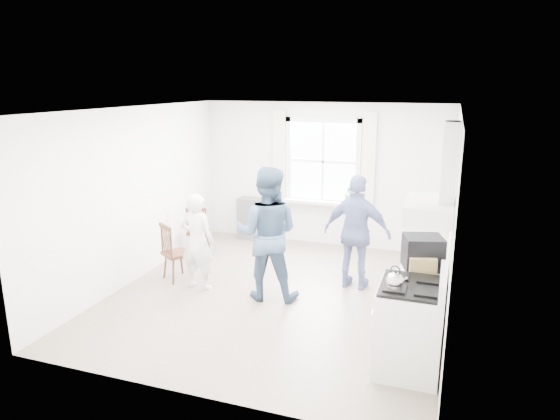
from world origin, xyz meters
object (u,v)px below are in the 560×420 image
Objects in this scene: gas_stove at (409,327)px; windsor_chair_b at (170,246)px; low_cabinet at (421,303)px; person_right at (357,233)px; stereo_stack at (423,252)px; person_mid at (267,234)px; person_left at (197,242)px; windsor_chair_a at (197,226)px.

gas_stove reaches higher than windsor_chair_b.
person_right is at bearing 127.90° from low_cabinet.
stereo_stack is 0.30× the size of person_right.
person_mid is at bearing 164.55° from stereo_stack.
windsor_chair_a is at bearing -61.80° from person_left.
person_right is (-0.93, 1.98, 0.35)m from gas_stove.
stereo_stack is at bearing -10.21° from windsor_chair_b.
person_mid is 1.33m from person_right.
gas_stove is 0.79× the size of person_left.
person_right is at bearing -155.42° from person_mid.
person_left is 2.30m from person_right.
gas_stove is 0.60× the size of person_mid.
person_left is (-3.14, 0.54, -0.37)m from stereo_stack.
stereo_stack is at bearing -115.09° from low_cabinet.
stereo_stack reaches higher than gas_stove.
stereo_stack is at bearing 170.13° from person_left.
stereo_stack is 4.27m from windsor_chair_a.
stereo_stack is at bearing 85.53° from gas_stove.
person_mid reaches higher than person_right.
person_right is (-0.98, 1.32, -0.25)m from stereo_stack.
low_cabinet is at bearing 170.86° from person_left.
person_left is at bearing -7.53° from person_mid.
windsor_chair_b is 0.56m from person_left.
gas_stove is at bearing 120.78° from person_right.
gas_stove is at bearing 158.64° from person_left.
windsor_chair_a is 2.91m from person_right.
gas_stove reaches higher than low_cabinet.
gas_stove is 3.32m from person_left.
windsor_chair_a is at bearing 154.64° from stereo_stack.
gas_stove is 2.23× the size of stereo_stack.
low_cabinet is at bearing -24.79° from windsor_chair_a.
stereo_stack is (-0.02, -0.04, 0.64)m from low_cabinet.
windsor_chair_b is (-3.61, 1.32, 0.06)m from gas_stove.
gas_stove is 0.70m from low_cabinet.
gas_stove is 3.85m from windsor_chair_b.
windsor_chair_a is (-3.78, 2.48, 0.05)m from gas_stove.
low_cabinet is 0.63× the size of person_left.
low_cabinet is (0.07, 0.70, -0.03)m from gas_stove.
gas_stove is 1.28× the size of windsor_chair_a.
person_right is at bearing -9.93° from windsor_chair_a.
stereo_stack is 0.27× the size of person_mid.
stereo_stack reaches higher than windsor_chair_a.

